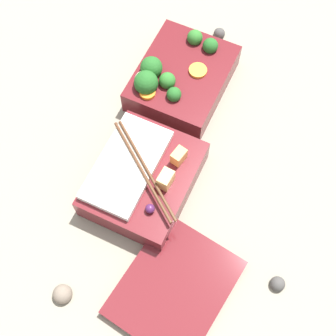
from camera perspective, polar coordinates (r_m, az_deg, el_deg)
The scene contains 7 objects.
ground_plane at distance 0.84m, azimuth -0.04°, elevation 3.25°, with size 3.00×3.00×0.00m, color gray.
bento_tray_vegetable at distance 0.87m, azimuth 1.40°, elevation 10.95°, with size 0.19×0.15×0.08m.
bento_tray_rice at distance 0.77m, azimuth -2.93°, elevation -1.26°, with size 0.19×0.16×0.08m.
bento_lid at distance 0.74m, azimuth 0.82°, elevation -14.39°, with size 0.19×0.15×0.02m, color maroon.
pebble_0 at distance 0.76m, azimuth 13.20°, elevation -13.59°, with size 0.02×0.02×0.02m, color #474442.
pebble_1 at distance 0.76m, azimuth -12.73°, elevation -14.77°, with size 0.03×0.03×0.03m, color #7A6B5B.
pebble_2 at distance 0.97m, azimuth 6.27°, elevation 15.98°, with size 0.02×0.02×0.02m, color #474442.
Camera 1 is at (0.36, 0.17, 0.74)m, focal length 50.00 mm.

